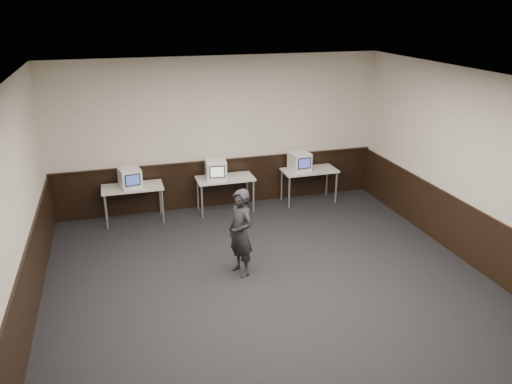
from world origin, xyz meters
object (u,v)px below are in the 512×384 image
at_px(desk_left, 133,190).
at_px(person, 241,233).
at_px(emac_right, 300,161).
at_px(emac_left, 130,178).
at_px(emac_center, 216,170).
at_px(desk_right, 309,173).
at_px(desk_center, 225,181).

relative_size(desk_left, person, 0.82).
bearing_deg(emac_right, emac_left, 173.78).
bearing_deg(emac_center, person, -88.24).
distance_m(desk_right, person, 3.47).
bearing_deg(desk_left, person, -59.60).
height_order(desk_right, emac_center, emac_center).
distance_m(desk_left, emac_right, 3.58).
bearing_deg(desk_center, person, -97.60).
bearing_deg(emac_left, emac_center, -11.19).
relative_size(desk_center, emac_left, 2.47).
xyz_separation_m(emac_left, person, (1.58, -2.59, -0.22)).
height_order(desk_center, emac_right, emac_right).
bearing_deg(desk_right, emac_center, -178.92).
bearing_deg(desk_right, person, -130.48).
distance_m(desk_left, emac_left, 0.27).
bearing_deg(person, desk_center, 152.04).
height_order(emac_center, person, person).
bearing_deg(emac_right, desk_center, 173.15).
distance_m(emac_right, person, 3.34).
height_order(desk_left, person, person).
height_order(desk_left, emac_left, emac_left).
height_order(emac_left, emac_center, emac_center).
xyz_separation_m(desk_left, desk_center, (1.90, 0.00, 0.00)).
relative_size(emac_center, emac_right, 1.00).
xyz_separation_m(emac_right, person, (-2.02, -2.65, -0.22)).
bearing_deg(emac_left, desk_center, -10.04).
xyz_separation_m(desk_center, emac_right, (1.67, 0.01, 0.27)).
height_order(desk_left, emac_center, emac_center).
distance_m(desk_left, desk_center, 1.90).
xyz_separation_m(desk_left, emac_center, (1.70, -0.04, 0.28)).
relative_size(emac_left, person, 0.33).
bearing_deg(person, emac_left, -169.04).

